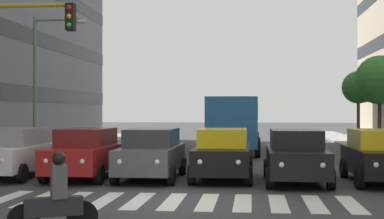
{
  "coord_description": "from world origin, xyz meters",
  "views": [
    {
      "loc": [
        -2.04,
        14.48,
        2.37
      ],
      "look_at": [
        0.33,
        -7.78,
        2.38
      ],
      "focal_mm": 53.03,
      "sensor_mm": 36.0,
      "label": 1
    }
  ],
  "objects": [
    {
      "name": "car_0",
      "position": [
        -6.12,
        -4.33,
        0.89
      ],
      "size": [
        2.02,
        4.44,
        1.72
      ],
      "color": "black",
      "rests_on": "ground_plane"
    },
    {
      "name": "car_5",
      "position": [
        6.23,
        -4.52,
        0.89
      ],
      "size": [
        2.02,
        4.44,
        1.72
      ],
      "color": "silver",
      "rests_on": "ground_plane"
    },
    {
      "name": "motorcycle_with_rider",
      "position": [
        1.7,
        4.0,
        0.65
      ],
      "size": [
        1.56,
        0.85,
        1.57
      ],
      "color": "black",
      "rests_on": "ground_plane"
    },
    {
      "name": "car_2",
      "position": [
        -1.05,
        -4.71,
        0.89
      ],
      "size": [
        2.02,
        4.44,
        1.72
      ],
      "color": "black",
      "rests_on": "ground_plane"
    },
    {
      "name": "street_tree_2",
      "position": [
        -8.84,
        -16.8,
        3.96
      ],
      "size": [
        2.64,
        2.64,
        5.14
      ],
      "color": "#513823",
      "rests_on": "sidewalk_left"
    },
    {
      "name": "bus_behind_traffic",
      "position": [
        -1.05,
        -17.43,
        1.86
      ],
      "size": [
        2.78,
        10.5,
        3.0
      ],
      "color": "#286BAD",
      "rests_on": "ground_plane"
    },
    {
      "name": "street_tree_3",
      "position": [
        -8.87,
        -23.04,
        3.79
      ],
      "size": [
        2.12,
        2.12,
        4.73
      ],
      "color": "#513823",
      "rests_on": "sidewalk_left"
    },
    {
      "name": "ground_plane",
      "position": [
        0.0,
        0.0,
        0.0
      ],
      "size": [
        180.0,
        180.0,
        0.0
      ],
      "primitive_type": "plane",
      "color": "#38383A"
    },
    {
      "name": "car_3",
      "position": [
        1.37,
        -4.51,
        0.89
      ],
      "size": [
        2.02,
        4.44,
        1.72
      ],
      "color": "#474C51",
      "rests_on": "ground_plane"
    },
    {
      "name": "crosswalk_markings",
      "position": [
        0.0,
        0.0,
        0.0
      ],
      "size": [
        9.45,
        2.8,
        0.01
      ],
      "color": "silver",
      "rests_on": "ground_plane"
    },
    {
      "name": "car_4",
      "position": [
        3.67,
        -4.51,
        0.89
      ],
      "size": [
        2.02,
        4.44,
        1.72
      ],
      "color": "maroon",
      "rests_on": "ground_plane"
    },
    {
      "name": "car_1",
      "position": [
        -3.45,
        -4.05,
        0.89
      ],
      "size": [
        2.02,
        4.44,
        1.72
      ],
      "color": "black",
      "rests_on": "ground_plane"
    },
    {
      "name": "street_lamp_right",
      "position": [
        8.0,
        -11.98,
        4.26
      ],
      "size": [
        2.67,
        0.28,
        6.7
      ],
      "color": "#4C6B56",
      "rests_on": "sidewalk_right"
    }
  ]
}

